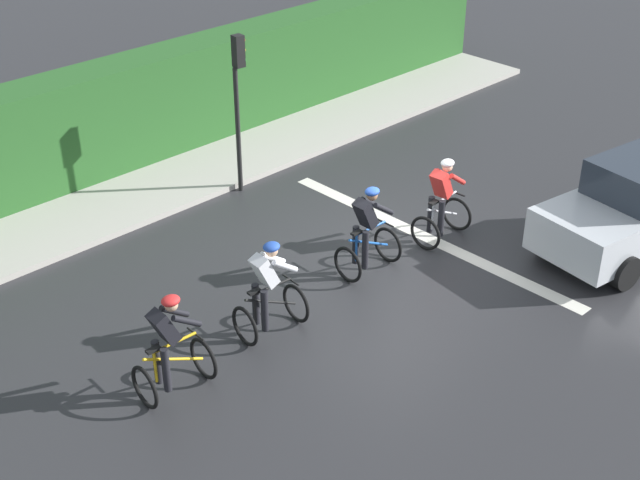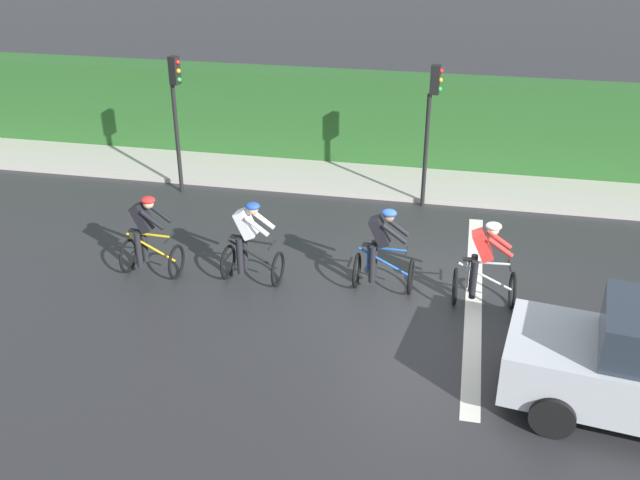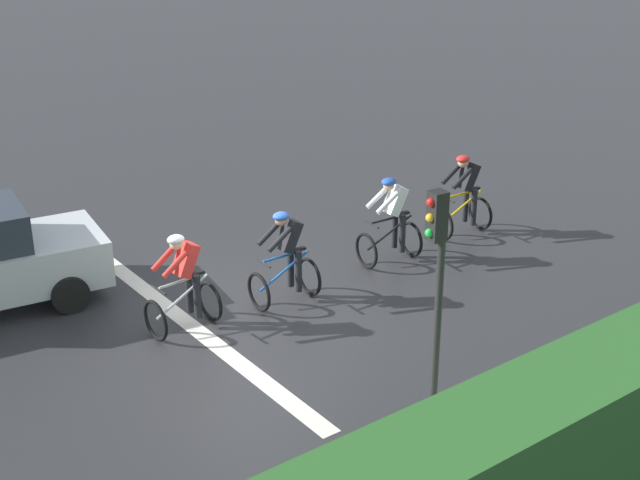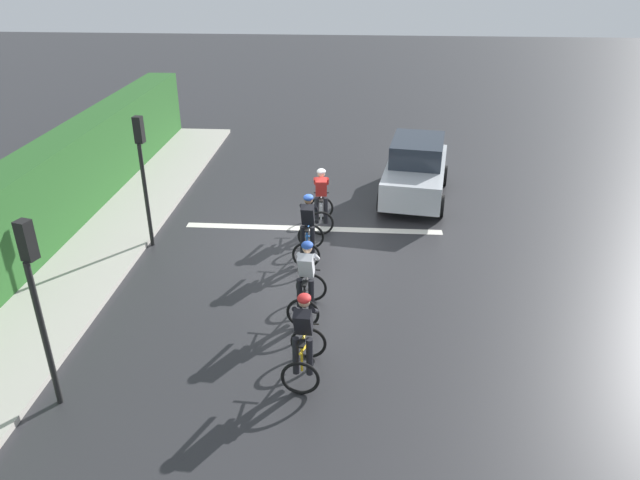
{
  "view_description": "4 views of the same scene",
  "coord_description": "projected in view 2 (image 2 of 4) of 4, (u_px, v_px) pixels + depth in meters",
  "views": [
    {
      "loc": [
        -9.22,
        10.82,
        8.57
      ],
      "look_at": [
        -0.01,
        1.86,
        1.11
      ],
      "focal_mm": 50.02,
      "sensor_mm": 36.0,
      "label": 1
    },
    {
      "loc": [
        -11.93,
        -0.55,
        7.02
      ],
      "look_at": [
        -0.43,
        1.81,
        1.13
      ],
      "focal_mm": 40.89,
      "sensor_mm": 36.0,
      "label": 2
    },
    {
      "loc": [
        11.58,
        -7.28,
        7.24
      ],
      "look_at": [
        0.35,
        1.14,
        1.16
      ],
      "focal_mm": 52.06,
      "sensor_mm": 36.0,
      "label": 3
    },
    {
      "loc": [
        -1.22,
        13.69,
        6.97
      ],
      "look_at": [
        -0.39,
        1.86,
        1.09
      ],
      "focal_mm": 33.54,
      "sensor_mm": 36.0,
      "label": 4
    }
  ],
  "objects": [
    {
      "name": "stone_wall_low",
      "position": [
        365.0,
        153.0,
        19.57
      ],
      "size": [
        0.44,
        24.19,
        0.68
      ],
      "primitive_type": "cube",
      "color": "tan",
      "rests_on": "ground"
    },
    {
      "name": "traffic_light_near_crossing",
      "position": [
        431.0,
        115.0,
        16.28
      ],
      "size": [
        0.22,
        0.31,
        3.34
      ],
      "color": "black",
      "rests_on": "ground"
    },
    {
      "name": "cyclist_second",
      "position": [
        250.0,
        244.0,
        13.72
      ],
      "size": [
        0.77,
        1.13,
        1.66
      ],
      "color": "black",
      "rests_on": "ground"
    },
    {
      "name": "cyclist_lead",
      "position": [
        148.0,
        238.0,
        13.97
      ],
      "size": [
        0.74,
        1.11,
        1.66
      ],
      "color": "black",
      "rests_on": "ground"
    },
    {
      "name": "hedge_wall",
      "position": [
        367.0,
        119.0,
        19.45
      ],
      "size": [
        1.1,
        24.19,
        2.38
      ],
      "primitive_type": "cube",
      "color": "#265623",
      "rests_on": "ground"
    },
    {
      "name": "road_marking_stop_line",
      "position": [
        474.0,
        298.0,
        13.51
      ],
      "size": [
        7.0,
        0.3,
        0.01
      ],
      "primitive_type": "cube",
      "color": "silver",
      "rests_on": "ground"
    },
    {
      "name": "cyclist_fourth",
      "position": [
        484.0,
        266.0,
        12.94
      ],
      "size": [
        0.74,
        1.12,
        1.66
      ],
      "color": "black",
      "rests_on": "ground"
    },
    {
      "name": "cyclist_mid",
      "position": [
        382.0,
        252.0,
        13.44
      ],
      "size": [
        0.71,
        1.1,
        1.66
      ],
      "color": "black",
      "rests_on": "ground"
    },
    {
      "name": "sidewalk_kerb",
      "position": [
        359.0,
        175.0,
        18.9
      ],
      "size": [
        2.8,
        24.19,
        0.12
      ],
      "primitive_type": "cube",
      "color": "#ADA89E",
      "rests_on": "ground"
    },
    {
      "name": "traffic_light_far_junction",
      "position": [
        176.0,
        104.0,
        17.04
      ],
      "size": [
        0.25,
        0.31,
        3.34
      ],
      "color": "black",
      "rests_on": "ground"
    },
    {
      "name": "ground_plane",
      "position": [
        419.0,
        292.0,
        13.69
      ],
      "size": [
        80.0,
        80.0,
        0.0
      ],
      "primitive_type": "plane",
      "color": "#28282B"
    }
  ]
}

